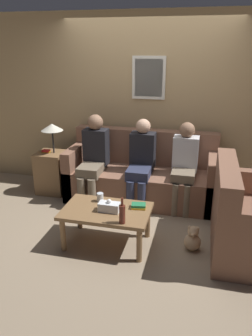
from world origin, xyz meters
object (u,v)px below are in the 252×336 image
object	(u,v)px
person_left	(94,155)
person_right	(184,163)
couch_side	(248,222)
teddy_bear	(193,239)
drinking_glass	(100,197)
coffee_table	(106,214)
wine_bottle	(122,214)
person_middle	(141,160)
couch_main	(142,176)

from	to	relation	value
person_left	person_right	xyz separation A→B (m)	(1.27, 0.07, -0.03)
couch_side	teddy_bear	world-z (taller)	couch_side
couch_side	person_left	world-z (taller)	person_left
couch_side	person_right	bearing A→B (deg)	40.31
drinking_glass	teddy_bear	bearing A→B (deg)	-4.11
couch_side	coffee_table	bearing A→B (deg)	99.15
couch_side	person_right	world-z (taller)	person_right
drinking_glass	person_left	world-z (taller)	person_left
coffee_table	person_right	size ratio (longest dim) A/B	0.82
person_left	wine_bottle	bearing A→B (deg)	-60.27
drinking_glass	coffee_table	bearing A→B (deg)	-54.58
person_left	person_middle	bearing A→B (deg)	3.05
couch_side	wine_bottle	size ratio (longest dim) A/B	4.33
couch_side	person_middle	bearing A→B (deg)	57.37
person_left	teddy_bear	world-z (taller)	person_left
coffee_table	person_middle	world-z (taller)	person_middle
coffee_table	person_right	world-z (taller)	person_right
person_left	coffee_table	bearing A→B (deg)	-64.66
couch_main	teddy_bear	xyz separation A→B (m)	(0.81, -1.18, -0.21)
couch_main	coffee_table	xyz separation A→B (m)	(-0.15, -1.28, 0.03)
coffee_table	wine_bottle	size ratio (longest dim) A/B	3.43
couch_main	person_middle	bearing A→B (deg)	-84.40
couch_side	couch_main	bearing A→B (deg)	52.94
wine_bottle	teddy_bear	bearing A→B (deg)	26.00
person_middle	person_right	distance (m)	0.59
couch_main	person_middle	xyz separation A→B (m)	(0.02, -0.17, 0.31)
drinking_glass	person_right	bearing A→B (deg)	47.16
wine_bottle	drinking_glass	xyz separation A→B (m)	(-0.37, 0.43, -0.06)
couch_side	person_middle	world-z (taller)	person_middle
person_left	person_right	size ratio (longest dim) A/B	1.05
couch_main	couch_side	distance (m)	1.72
couch_side	coffee_table	distance (m)	1.54
person_left	teddy_bear	size ratio (longest dim) A/B	4.22
person_left	teddy_bear	xyz separation A→B (m)	(1.47, -0.97, -0.55)
couch_main	drinking_glass	xyz separation A→B (m)	(-0.28, -1.10, 0.14)
drinking_glass	person_left	bearing A→B (deg)	113.03
person_right	teddy_bear	world-z (taller)	person_right
couch_main	teddy_bear	distance (m)	1.44
person_left	person_middle	xyz separation A→B (m)	(0.68, 0.04, -0.02)
couch_side	drinking_glass	distance (m)	1.66
coffee_table	drinking_glass	xyz separation A→B (m)	(-0.13, 0.18, 0.11)
person_left	person_right	bearing A→B (deg)	2.99
person_left	person_middle	distance (m)	0.68
coffee_table	teddy_bear	bearing A→B (deg)	6.21
person_right	coffee_table	bearing A→B (deg)	-123.66
couch_main	wine_bottle	world-z (taller)	couch_main
couch_side	person_middle	xyz separation A→B (m)	(-1.35, 0.87, 0.31)
person_left	drinking_glass	bearing A→B (deg)	-66.97
couch_side	person_left	distance (m)	2.22
couch_side	drinking_glass	size ratio (longest dim) A/B	12.21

